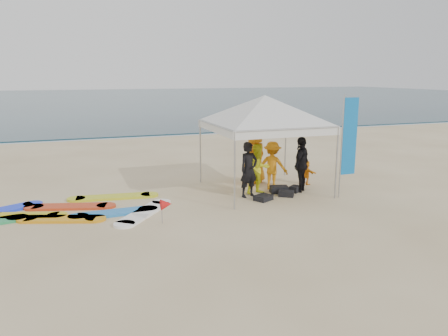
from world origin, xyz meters
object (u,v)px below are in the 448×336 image
at_px(person_black_b, 301,164).
at_px(person_orange_b, 255,156).
at_px(feather_flag, 349,138).
at_px(surfboard_spread, 65,212).
at_px(person_orange_a, 272,165).
at_px(canopy_tent, 265,96).
at_px(person_black_a, 249,170).
at_px(marker_pennant, 166,204).
at_px(person_seated, 306,172).
at_px(person_yellow, 258,169).

xyz_separation_m(person_black_b, person_orange_b, (-0.92, 1.56, 0.05)).
relative_size(feather_flag, surfboard_spread, 0.53).
bearing_deg(person_orange_b, person_orange_a, 72.52).
distance_m(person_orange_a, canopy_tent, 2.30).
bearing_deg(person_black_a, person_orange_a, 15.09).
xyz_separation_m(canopy_tent, marker_pennant, (-3.70, -2.15, -2.57)).
xyz_separation_m(person_orange_a, feather_flag, (1.73, -1.64, 1.05)).
distance_m(person_black_b, feather_flag, 1.72).
height_order(person_orange_a, person_orange_b, person_orange_b).
distance_m(person_orange_b, surfboard_spread, 6.51).
xyz_separation_m(person_black_a, person_black_b, (1.84, 0.02, 0.04)).
distance_m(person_black_a, canopy_tent, 2.42).
xyz_separation_m(person_black_a, canopy_tent, (0.77, 0.59, 2.21)).
xyz_separation_m(person_orange_a, person_orange_b, (-0.17, 0.97, 0.16)).
relative_size(person_orange_b, canopy_tent, 0.41).
relative_size(person_black_b, person_seated, 2.16).
relative_size(person_black_b, marker_pennant, 2.81).
height_order(feather_flag, surfboard_spread, feather_flag).
bearing_deg(person_orange_b, person_seated, 125.16).
relative_size(person_yellow, canopy_tent, 0.34).
distance_m(person_seated, canopy_tent, 3.16).
height_order(person_orange_b, feather_flag, feather_flag).
height_order(marker_pennant, surfboard_spread, marker_pennant).
bearing_deg(person_black_b, surfboard_spread, -42.58).
bearing_deg(person_orange_b, person_black_b, 92.93).
height_order(person_black_a, person_orange_b, person_orange_b).
relative_size(person_black_a, feather_flag, 0.55).
bearing_deg(surfboard_spread, person_orange_a, 3.54).
distance_m(person_orange_a, person_black_b, 0.95).
height_order(feather_flag, marker_pennant, feather_flag).
bearing_deg(surfboard_spread, person_black_b, -1.46).
xyz_separation_m(person_seated, surfboard_spread, (-7.86, -0.57, -0.38)).
bearing_deg(person_seated, marker_pennant, 102.39).
distance_m(person_orange_a, surfboard_spread, 6.53).
relative_size(person_orange_b, feather_flag, 0.61).
height_order(person_yellow, person_seated, person_yellow).
distance_m(person_seated, feather_flag, 2.32).
bearing_deg(canopy_tent, person_orange_a, 3.24).
bearing_deg(person_black_a, person_seated, 3.31).
bearing_deg(person_seated, canopy_tent, 85.19).
distance_m(person_black_a, feather_flag, 3.16).
distance_m(person_yellow, marker_pennant, 3.81).
xyz_separation_m(canopy_tent, feather_flag, (2.05, -1.62, -1.22)).
distance_m(canopy_tent, surfboard_spread, 6.87).
distance_m(person_black_a, person_seated, 2.64).
relative_size(person_black_a, person_orange_b, 0.90).
xyz_separation_m(person_orange_a, marker_pennant, (-4.02, -2.17, -0.30)).
xyz_separation_m(person_yellow, feather_flag, (2.40, -1.26, 1.05)).
bearing_deg(marker_pennant, person_black_b, 18.38).
xyz_separation_m(person_seated, canopy_tent, (-1.71, -0.18, 2.65)).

